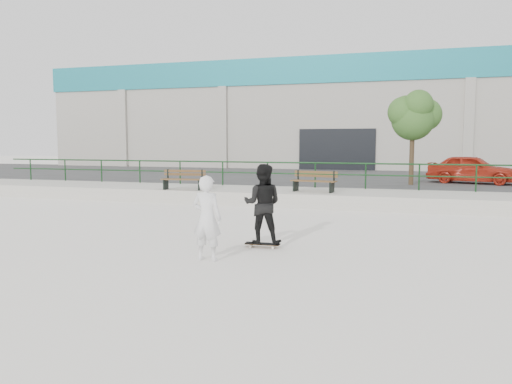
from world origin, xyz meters
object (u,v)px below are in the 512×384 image
(skateboard, at_px, (263,244))
(standing_skater, at_px, (263,204))
(bench_right, at_px, (314,181))
(red_car, at_px, (472,169))
(seated_skater, at_px, (207,218))
(tree, at_px, (414,115))
(bench_left, at_px, (183,180))

(skateboard, height_order, standing_skater, standing_skater)
(bench_right, relative_size, red_car, 0.47)
(seated_skater, bearing_deg, standing_skater, -111.39)
(bench_right, bearing_deg, red_car, 53.46)
(tree, relative_size, skateboard, 5.10)
(bench_left, bearing_deg, bench_right, 1.29)
(bench_right, relative_size, tree, 0.44)
(red_car, distance_m, seated_skater, 16.38)
(red_car, distance_m, standing_skater, 14.73)
(skateboard, bearing_deg, red_car, 65.22)
(bench_left, height_order, red_car, red_car)
(skateboard, bearing_deg, bench_left, 124.94)
(standing_skater, height_order, seated_skater, standing_skater)
(bench_left, height_order, bench_right, bench_right)
(bench_right, distance_m, tree, 6.10)
(tree, xyz_separation_m, standing_skater, (-3.19, -12.00, -2.53))
(skateboard, bearing_deg, seated_skater, -117.07)
(bench_right, distance_m, red_car, 8.39)
(tree, xyz_separation_m, skateboard, (-3.19, -12.00, -3.43))
(red_car, bearing_deg, bench_right, 148.73)
(red_car, relative_size, skateboard, 4.77)
(bench_left, relative_size, bench_right, 0.99)
(standing_skater, distance_m, seated_skater, 1.66)
(tree, height_order, skateboard, tree)
(bench_left, relative_size, seated_skater, 1.02)
(skateboard, bearing_deg, bench_right, 90.25)
(red_car, bearing_deg, tree, 136.04)
(standing_skater, bearing_deg, seated_skater, 57.73)
(bench_right, relative_size, seated_skater, 1.03)
(bench_right, xyz_separation_m, seated_skater, (-0.42, -9.22, -0.04))
(tree, bearing_deg, skateboard, -104.89)
(red_car, height_order, seated_skater, red_car)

